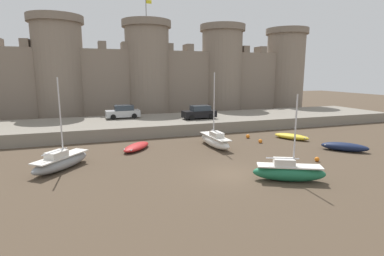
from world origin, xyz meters
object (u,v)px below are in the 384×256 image
object	(u,v)px
mooring_buoy_mid_mud	(248,136)
mooring_buoy_near_channel	(260,141)
rowboat_foreground_centre	(136,147)
mooring_buoy_off_centre	(317,159)
car_quay_west	(123,112)
rowboat_foreground_right	(292,136)
car_quay_east	(199,112)
rowboat_foreground_left	(345,147)
sailboat_near_channel_left	(289,172)
sailboat_midflat_left	(61,161)
sailboat_midflat_centre	(215,140)

from	to	relation	value
mooring_buoy_mid_mud	mooring_buoy_near_channel	bearing A→B (deg)	-89.15
rowboat_foreground_centre	mooring_buoy_mid_mud	world-z (taller)	rowboat_foreground_centre
mooring_buoy_off_centre	car_quay_west	size ratio (longest dim) A/B	0.09
mooring_buoy_mid_mud	car_quay_west	xyz separation A→B (m)	(-11.82, 10.22, 1.86)
rowboat_foreground_right	car_quay_east	world-z (taller)	car_quay_east
rowboat_foreground_left	rowboat_foreground_centre	xyz separation A→B (m)	(-17.41, 6.40, -0.09)
mooring_buoy_off_centre	rowboat_foreground_left	bearing A→B (deg)	21.71
mooring_buoy_mid_mud	sailboat_near_channel_left	bearing A→B (deg)	-107.99
mooring_buoy_off_centre	mooring_buoy_mid_mud	bearing A→B (deg)	95.08
sailboat_midflat_left	rowboat_foreground_centre	xyz separation A→B (m)	(5.95, 3.83, -0.29)
rowboat_foreground_right	mooring_buoy_near_channel	size ratio (longest dim) A/B	9.59
rowboat_foreground_left	car_quay_west	size ratio (longest dim) A/B	0.87
sailboat_midflat_left	mooring_buoy_off_centre	distance (m)	19.25
rowboat_foreground_left	car_quay_west	xyz separation A→B (m)	(-17.28, 17.72, 1.67)
car_quay_west	rowboat_foreground_right	bearing A→B (deg)	-37.41
rowboat_foreground_centre	mooring_buoy_mid_mud	size ratio (longest dim) A/B	9.19
rowboat_foreground_left	sailboat_near_channel_left	xyz separation A→B (m)	(-9.41, -4.70, 0.22)
rowboat_foreground_left	sailboat_midflat_centre	distance (m)	11.50
mooring_buoy_mid_mud	mooring_buoy_off_centre	bearing A→B (deg)	-84.92
rowboat_foreground_right	sailboat_midflat_centre	size ratio (longest dim) A/B	0.55
sailboat_midflat_left	car_quay_west	size ratio (longest dim) A/B	1.57
rowboat_foreground_left	mooring_buoy_mid_mud	world-z (taller)	rowboat_foreground_left
sailboat_midflat_centre	mooring_buoy_near_channel	size ratio (longest dim) A/B	17.57
rowboat_foreground_left	car_quay_east	distance (m)	16.63
mooring_buoy_mid_mud	rowboat_foreground_centre	bearing A→B (deg)	-174.76
mooring_buoy_mid_mud	car_quay_east	distance (m)	7.60
mooring_buoy_off_centre	car_quay_west	bearing A→B (deg)	122.90
mooring_buoy_off_centre	car_quay_east	bearing A→B (deg)	103.37
rowboat_foreground_right	car_quay_east	bearing A→B (deg)	129.15
sailboat_midflat_centre	rowboat_foreground_centre	xyz separation A→B (m)	(-7.12, 1.26, -0.32)
rowboat_foreground_left	mooring_buoy_off_centre	world-z (taller)	rowboat_foreground_left
rowboat_foreground_right	sailboat_near_channel_left	size ratio (longest dim) A/B	0.68
mooring_buoy_off_centre	rowboat_foreground_right	bearing A→B (deg)	66.38
mooring_buoy_near_channel	car_quay_east	distance (m)	9.81
rowboat_foreground_right	mooring_buoy_mid_mud	size ratio (longest dim) A/B	9.13
sailboat_near_channel_left	mooring_buoy_off_centre	world-z (taller)	sailboat_near_channel_left
sailboat_near_channel_left	mooring_buoy_mid_mud	bearing A→B (deg)	72.01
mooring_buoy_off_centre	sailboat_midflat_centre	bearing A→B (deg)	129.00
sailboat_midflat_centre	sailboat_near_channel_left	size ratio (longest dim) A/B	1.24
sailboat_near_channel_left	sailboat_midflat_left	bearing A→B (deg)	152.45
rowboat_foreground_left	sailboat_midflat_centre	bearing A→B (deg)	153.41
rowboat_foreground_right	mooring_buoy_off_centre	xyz separation A→B (m)	(-3.24, -7.40, -0.12)
sailboat_midflat_centre	rowboat_foreground_centre	bearing A→B (deg)	170.00
rowboat_foreground_centre	car_quay_east	xyz separation A→B (m)	(8.96, 7.83, 1.76)
rowboat_foreground_right	sailboat_midflat_centre	xyz separation A→B (m)	(-8.90, -0.42, 0.32)
sailboat_midflat_centre	rowboat_foreground_centre	distance (m)	7.24
sailboat_midflat_centre	mooring_buoy_near_channel	distance (m)	4.88
sailboat_midflat_left	rowboat_foreground_left	xyz separation A→B (m)	(23.36, -2.58, -0.20)
rowboat_foreground_left	mooring_buoy_near_channel	size ratio (longest dim) A/B	9.21
sailboat_near_channel_left	mooring_buoy_off_centre	xyz separation A→B (m)	(4.79, 2.86, -0.42)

